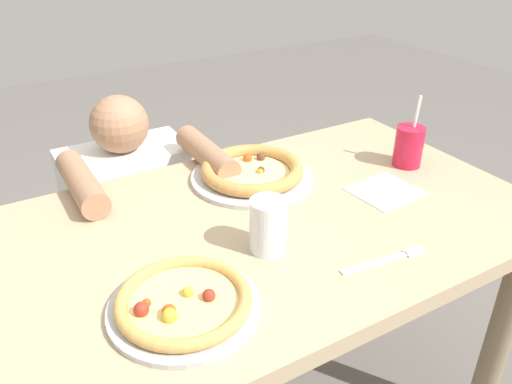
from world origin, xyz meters
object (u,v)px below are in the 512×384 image
Objects in this scene: pizza_near at (184,303)px; water_cup_clear at (268,225)px; pizza_far at (252,172)px; fork at (388,259)px; diner_seated at (136,242)px; drink_cup_colored at (409,146)px.

water_cup_clear is at bearing 20.53° from pizza_near.
pizza_far is 2.75× the size of water_cup_clear.
pizza_far is 0.46m from fork.
drink_cup_colored is at bearing -37.50° from diner_seated.
pizza_far reaches higher than pizza_near.
fork is at bearing -69.64° from diner_seated.
diner_seated is at bearing 123.39° from pizza_far.
drink_cup_colored is (0.78, 0.24, 0.04)m from pizza_near.
drink_cup_colored is at bearing 16.83° from pizza_near.
pizza_far is 0.45m from drink_cup_colored.
fork is at bearing -39.49° from water_cup_clear.
fork is at bearing -139.02° from drink_cup_colored.
drink_cup_colored is 1.69× the size of water_cup_clear.
diner_seated is at bearing 142.50° from drink_cup_colored.
drink_cup_colored is 0.22× the size of diner_seated.
water_cup_clear is at bearing -113.89° from pizza_far.
water_cup_clear is 0.78m from diner_seated.
pizza_far is 0.32m from water_cup_clear.
pizza_near is 0.83m from diner_seated.
pizza_near is at bearing -133.48° from pizza_far.
diner_seated reaches higher than fork.
drink_cup_colored is at bearing -18.87° from pizza_far.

